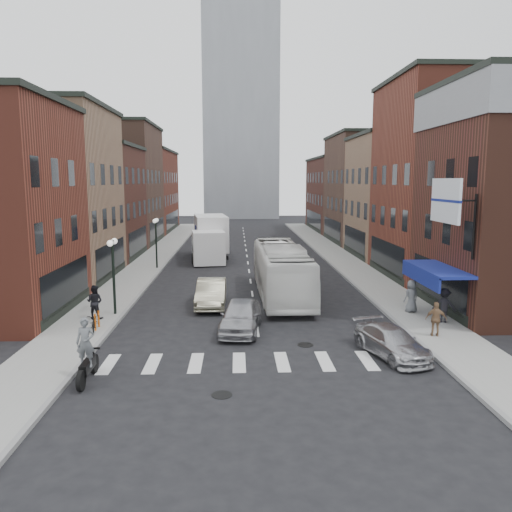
{
  "coord_description": "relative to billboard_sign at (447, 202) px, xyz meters",
  "views": [
    {
      "loc": [
        -0.97,
        -21.82,
        7.1
      ],
      "look_at": [
        0.1,
        5.63,
        2.94
      ],
      "focal_mm": 35.0,
      "sensor_mm": 36.0,
      "label": 1
    }
  ],
  "objects": [
    {
      "name": "ground",
      "position": [
        -8.59,
        -0.5,
        -6.13
      ],
      "size": [
        160.0,
        160.0,
        0.0
      ],
      "primitive_type": "plane",
      "color": "black",
      "rests_on": "ground"
    },
    {
      "name": "sidewalk_left",
      "position": [
        -17.09,
        21.5,
        -6.06
      ],
      "size": [
        3.0,
        74.0,
        0.15
      ],
      "primitive_type": "cube",
      "color": "gray",
      "rests_on": "ground"
    },
    {
      "name": "sidewalk_right",
      "position": [
        -0.09,
        21.5,
        -6.06
      ],
      "size": [
        3.0,
        74.0,
        0.15
      ],
      "primitive_type": "cube",
      "color": "gray",
      "rests_on": "ground"
    },
    {
      "name": "curb_left",
      "position": [
        -15.59,
        21.5,
        -6.13
      ],
      "size": [
        0.2,
        74.0,
        0.16
      ],
      "primitive_type": "cube",
      "color": "gray",
      "rests_on": "ground"
    },
    {
      "name": "curb_right",
      "position": [
        -1.59,
        21.5,
        -6.13
      ],
      "size": [
        0.2,
        74.0,
        0.16
      ],
      "primitive_type": "cube",
      "color": "gray",
      "rests_on": "ground"
    },
    {
      "name": "crosswalk_stripes",
      "position": [
        -8.59,
        -3.5,
        -6.13
      ],
      "size": [
        12.0,
        2.2,
        0.01
      ],
      "primitive_type": "cube",
      "color": "silver",
      "rests_on": "ground"
    },
    {
      "name": "bldg_left_mid_a",
      "position": [
        -23.58,
        13.5,
        0.02
      ],
      "size": [
        10.3,
        10.2,
        12.3
      ],
      "color": "#9E7557",
      "rests_on": "ground"
    },
    {
      "name": "bldg_left_mid_b",
      "position": [
        -23.58,
        23.5,
        -0.98
      ],
      "size": [
        10.3,
        10.2,
        10.3
      ],
      "color": "#4A251A",
      "rests_on": "ground"
    },
    {
      "name": "bldg_left_far_a",
      "position": [
        -23.58,
        34.5,
        0.52
      ],
      "size": [
        10.3,
        12.2,
        13.3
      ],
      "color": "#4D3226",
      "rests_on": "ground"
    },
    {
      "name": "bldg_left_far_b",
      "position": [
        -23.58,
        48.5,
        -0.48
      ],
      "size": [
        10.3,
        16.2,
        11.3
      ],
      "color": "maroon",
      "rests_on": "ground"
    },
    {
      "name": "bldg_right_mid_a",
      "position": [
        6.41,
        13.5,
        1.02
      ],
      "size": [
        10.3,
        10.2,
        14.3
      ],
      "color": "maroon",
      "rests_on": "ground"
    },
    {
      "name": "bldg_right_mid_b",
      "position": [
        6.41,
        23.5,
        -0.48
      ],
      "size": [
        10.3,
        10.2,
        11.3
      ],
      "color": "#9E7557",
      "rests_on": "ground"
    },
    {
      "name": "bldg_right_far_a",
      "position": [
        6.41,
        34.5,
        0.02
      ],
      "size": [
        10.3,
        12.2,
        12.3
      ],
      "color": "#4D3226",
      "rests_on": "ground"
    },
    {
      "name": "bldg_right_far_b",
      "position": [
        6.41,
        48.5,
        -0.98
      ],
      "size": [
        10.3,
        16.2,
        10.3
      ],
      "color": "#4A251A",
      "rests_on": "ground"
    },
    {
      "name": "awning_blue",
      "position": [
        0.34,
        2.0,
        -3.5
      ],
      "size": [
        1.8,
        5.0,
        0.78
      ],
      "color": "navy",
      "rests_on": "ground"
    },
    {
      "name": "billboard_sign",
      "position": [
        0.0,
        0.0,
        0.0
      ],
      "size": [
        1.52,
        3.0,
        3.7
      ],
      "color": "black",
      "rests_on": "ground"
    },
    {
      "name": "distant_tower",
      "position": [
        -8.59,
        77.5,
        18.87
      ],
      "size": [
        14.0,
        14.0,
        50.0
      ],
      "primitive_type": "cube",
      "color": "#9399A0",
      "rests_on": "ground"
    },
    {
      "name": "streetlamp_near",
      "position": [
        -15.99,
        3.5,
        -3.22
      ],
      "size": [
        0.32,
        1.22,
        4.11
      ],
      "color": "black",
      "rests_on": "ground"
    },
    {
      "name": "streetlamp_far",
      "position": [
        -15.99,
        17.5,
        -3.22
      ],
      "size": [
        0.32,
        1.22,
        4.11
      ],
      "color": "black",
      "rests_on": "ground"
    },
    {
      "name": "bike_rack",
      "position": [
        -16.19,
        0.8,
        -5.58
      ],
      "size": [
        0.08,
        0.68,
        0.8
      ],
      "color": "#D8590C",
      "rests_on": "sidewalk_left"
    },
    {
      "name": "box_truck",
      "position": [
        -11.95,
        22.63,
        -4.2
      ],
      "size": [
        3.49,
        9.27,
        3.91
      ],
      "rotation": [
        0.0,
        0.0,
        0.13
      ],
      "color": "white",
      "rests_on": "ground"
    },
    {
      "name": "motorcycle_rider",
      "position": [
        -14.89,
        -5.23,
        -5.02
      ],
      "size": [
        0.66,
        2.33,
        2.37
      ],
      "rotation": [
        0.0,
        0.0,
        0.02
      ],
      "color": "black",
      "rests_on": "ground"
    },
    {
      "name": "transit_bus",
      "position": [
        -6.82,
        7.78,
        -4.52
      ],
      "size": [
        2.95,
        11.65,
        3.23
      ],
      "primitive_type": "imported",
      "rotation": [
        0.0,
        0.0,
        0.02
      ],
      "color": "white",
      "rests_on": "ground"
    },
    {
      "name": "sedan_left_near",
      "position": [
        -9.39,
        0.61,
        -5.38
      ],
      "size": [
        2.34,
        4.62,
        1.51
      ],
      "primitive_type": "imported",
      "rotation": [
        0.0,
        0.0,
        -0.13
      ],
      "color": "#AAA9AE",
      "rests_on": "ground"
    },
    {
      "name": "sedan_left_far",
      "position": [
        -11.02,
        5.5,
        -5.37
      ],
      "size": [
        1.63,
        4.63,
        1.52
      ],
      "primitive_type": "imported",
      "rotation": [
        0.0,
        0.0,
        -0.0
      ],
      "color": "#ADA88C",
      "rests_on": "ground"
    },
    {
      "name": "curb_car",
      "position": [
        -3.27,
        -3.02,
        -5.54
      ],
      "size": [
        2.73,
        4.4,
        1.19
      ],
      "primitive_type": "imported",
      "rotation": [
        0.0,
        0.0,
        0.28
      ],
      "color": "#ABABB0",
      "rests_on": "ground"
    },
    {
      "name": "parked_bicycle",
      "position": [
        -16.25,
        0.58,
        -5.58
      ],
      "size": [
        0.84,
        1.6,
        0.8
      ],
      "primitive_type": "imported",
      "rotation": [
        0.0,
        0.0,
        0.21
      ],
      "color": "black",
      "rests_on": "sidewalk_left"
    },
    {
      "name": "ped_left_solo",
      "position": [
        -16.77,
        2.6,
        -5.12
      ],
      "size": [
        0.93,
        0.66,
        1.73
      ],
      "primitive_type": "imported",
      "rotation": [
        0.0,
        0.0,
        2.92
      ],
      "color": "black",
      "rests_on": "sidewalk_left"
    },
    {
      "name": "ped_right_a",
      "position": [
        0.68,
        1.27,
        -5.13
      ],
      "size": [
        1.23,
        0.94,
        1.72
      ],
      "primitive_type": "imported",
      "rotation": [
        0.0,
        0.0,
        2.74
      ],
      "color": "black",
      "rests_on": "sidewalk_right"
    },
    {
      "name": "ped_right_b",
      "position": [
        -0.61,
        -0.92,
        -5.2
      ],
      "size": [
        1.0,
        0.67,
        1.57
      ],
      "primitive_type": "imported",
      "rotation": [
        0.0,
        0.0,
        2.9
      ],
      "color": "brown",
      "rests_on": "sidewalk_right"
    },
    {
      "name": "ped_right_c",
      "position": [
        -0.27,
        3.23,
        -5.12
      ],
      "size": [
        0.98,
        0.81,
        1.73
      ],
      "primitive_type": "imported",
      "rotation": [
        0.0,
        0.0,
        3.5
      ],
      "color": "slate",
      "rests_on": "sidewalk_right"
    }
  ]
}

